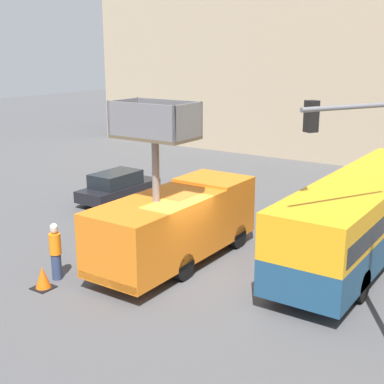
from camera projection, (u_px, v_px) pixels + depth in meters
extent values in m
plane|color=#4C4C4F|center=(194.00, 277.00, 17.54)|extent=(120.00, 120.00, 0.00)
cube|color=orange|center=(214.00, 205.00, 20.33)|extent=(2.40, 2.11, 2.15)
cube|color=orange|center=(157.00, 232.00, 17.53)|extent=(2.40, 4.92, 2.06)
cube|color=red|center=(107.00, 282.00, 15.84)|extent=(2.35, 0.10, 0.24)
cylinder|color=black|center=(191.00, 226.00, 21.17)|extent=(0.30, 0.90, 0.90)
cylinder|color=black|center=(237.00, 236.00, 20.02)|extent=(0.30, 0.90, 0.90)
cylinder|color=black|center=(133.00, 253.00, 18.36)|extent=(0.30, 0.90, 0.90)
cylinder|color=black|center=(183.00, 267.00, 17.22)|extent=(0.30, 0.90, 0.90)
cylinder|color=slate|center=(156.00, 170.00, 17.00)|extent=(0.24, 0.24, 2.06)
cube|color=brown|center=(155.00, 137.00, 16.71)|extent=(2.59, 1.48, 0.10)
cube|color=slate|center=(124.00, 116.00, 17.25)|extent=(0.08, 1.48, 1.05)
cube|color=slate|center=(188.00, 121.00, 15.88)|extent=(0.08, 1.48, 1.05)
cube|color=slate|center=(168.00, 116.00, 17.13)|extent=(2.59, 0.08, 1.05)
cube|color=slate|center=(140.00, 121.00, 16.01)|extent=(2.59, 0.08, 1.05)
cube|color=navy|center=(363.00, 229.00, 19.16)|extent=(2.51, 11.89, 1.11)
cube|color=orange|center=(366.00, 196.00, 18.84)|extent=(2.51, 11.89, 1.36)
cube|color=black|center=(365.00, 201.00, 18.89)|extent=(2.53, 11.42, 0.60)
cylinder|color=black|center=(363.00, 212.00, 22.83)|extent=(0.30, 1.01, 1.01)
cylinder|color=black|center=(291.00, 268.00, 16.94)|extent=(0.30, 1.01, 1.01)
cylinder|color=black|center=(361.00, 285.00, 15.74)|extent=(0.30, 1.01, 1.01)
cylinder|color=slate|center=(359.00, 106.00, 13.50)|extent=(1.85, 3.25, 0.13)
cube|color=black|center=(311.00, 116.00, 15.18)|extent=(0.43, 0.43, 0.90)
sphere|color=red|center=(312.00, 107.00, 15.12)|extent=(0.20, 0.20, 0.20)
cylinder|color=navy|center=(57.00, 266.00, 17.27)|extent=(0.32, 0.32, 0.87)
cylinder|color=orange|center=(55.00, 244.00, 17.07)|extent=(0.38, 0.38, 0.69)
sphere|color=tan|center=(54.00, 230.00, 16.95)|extent=(0.23, 0.23, 0.23)
sphere|color=white|center=(54.00, 227.00, 16.93)|extent=(0.25, 0.25, 0.25)
cylinder|color=navy|center=(276.00, 275.00, 16.59)|extent=(0.32, 0.32, 0.87)
cylinder|color=orange|center=(277.00, 252.00, 16.38)|extent=(0.38, 0.38, 0.69)
sphere|color=tan|center=(278.00, 238.00, 16.26)|extent=(0.24, 0.24, 0.24)
sphere|color=white|center=(278.00, 234.00, 16.23)|extent=(0.25, 0.25, 0.25)
cube|color=black|center=(44.00, 288.00, 16.70)|extent=(0.63, 0.63, 0.03)
cone|color=#F25B0F|center=(43.00, 278.00, 16.62)|extent=(0.50, 0.50, 0.72)
cube|color=black|center=(119.00, 190.00, 26.17)|extent=(1.71, 4.42, 0.54)
cube|color=black|center=(116.00, 179.00, 25.83)|extent=(1.50, 2.43, 0.67)
cylinder|color=black|center=(126.00, 186.00, 27.72)|extent=(0.22, 0.64, 0.64)
cylinder|color=black|center=(149.00, 191.00, 26.92)|extent=(0.22, 0.64, 0.64)
cylinder|color=black|center=(89.00, 198.00, 25.53)|extent=(0.22, 0.64, 0.64)
cylinder|color=black|center=(111.00, 203.00, 24.73)|extent=(0.22, 0.64, 0.64)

